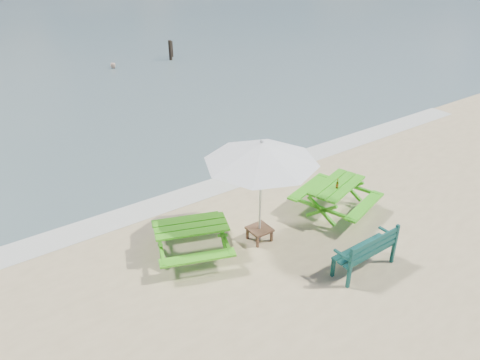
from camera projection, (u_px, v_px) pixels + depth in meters
foam_strip at (213, 187)px, 13.40m from camera, size 22.00×0.90×0.01m
picnic_table_left at (192, 240)px, 10.51m from camera, size 2.14×2.25×0.77m
picnic_table_right at (335, 199)px, 12.08m from camera, size 2.19×2.32×0.82m
park_bench at (364, 258)px, 10.08m from camera, size 1.53×0.54×0.94m
side_table at (259, 234)px, 11.07m from camera, size 0.52×0.52×0.33m
patio_umbrella at (261, 152)px, 10.06m from camera, size 2.58×2.58×2.53m
beer_bottle at (337, 185)px, 11.67m from camera, size 0.06×0.06×0.25m
swimmer at (114, 77)px, 24.92m from camera, size 0.67×0.56×1.57m
mooring_pilings at (171, 52)px, 26.35m from camera, size 0.57×0.77×1.29m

